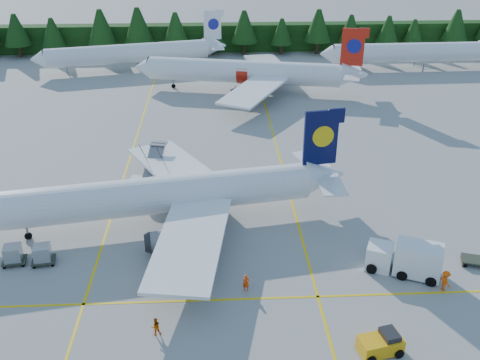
{
  "coord_description": "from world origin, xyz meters",
  "views": [
    {
      "loc": [
        -2.51,
        -41.93,
        30.08
      ],
      "look_at": [
        0.04,
        9.5,
        3.5
      ],
      "focal_mm": 40.0,
      "sensor_mm": 36.0,
      "label": 1
    }
  ],
  "objects_px": {
    "airstairs": "(150,182)",
    "baggage_tug": "(381,343)",
    "service_truck": "(404,258)",
    "airliner_navy": "(145,197)",
    "airliner_red": "(240,72)"
  },
  "relations": [
    {
      "from": "airstairs",
      "to": "service_truck",
      "type": "bearing_deg",
      "value": -22.2
    },
    {
      "from": "airliner_navy",
      "to": "service_truck",
      "type": "bearing_deg",
      "value": -30.12
    },
    {
      "from": "airliner_navy",
      "to": "baggage_tug",
      "type": "bearing_deg",
      "value": -53.51
    },
    {
      "from": "airliner_navy",
      "to": "baggage_tug",
      "type": "height_order",
      "value": "airliner_navy"
    },
    {
      "from": "airliner_red",
      "to": "service_truck",
      "type": "bearing_deg",
      "value": -65.37
    },
    {
      "from": "airliner_navy",
      "to": "baggage_tug",
      "type": "xyz_separation_m",
      "value": [
        19.42,
        -18.87,
        -2.58
      ]
    },
    {
      "from": "airstairs",
      "to": "service_truck",
      "type": "relative_size",
      "value": 1.01
    },
    {
      "from": "airliner_navy",
      "to": "airliner_red",
      "type": "distance_m",
      "value": 46.65
    },
    {
      "from": "airliner_red",
      "to": "service_truck",
      "type": "distance_m",
      "value": 55.71
    },
    {
      "from": "airstairs",
      "to": "service_truck",
      "type": "xyz_separation_m",
      "value": [
        24.77,
        -17.47,
        0.64
      ]
    },
    {
      "from": "airstairs",
      "to": "airliner_navy",
      "type": "bearing_deg",
      "value": -73.23
    },
    {
      "from": "airstairs",
      "to": "baggage_tug",
      "type": "bearing_deg",
      "value": -40.68
    },
    {
      "from": "airstairs",
      "to": "service_truck",
      "type": "distance_m",
      "value": 30.32
    },
    {
      "from": "service_truck",
      "to": "baggage_tug",
      "type": "bearing_deg",
      "value": -92.98
    },
    {
      "from": "airliner_red",
      "to": "airliner_navy",
      "type": "bearing_deg",
      "value": -92.95
    }
  ]
}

